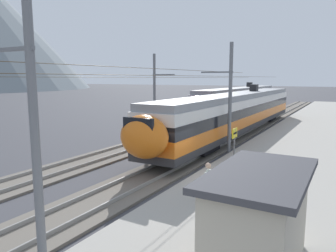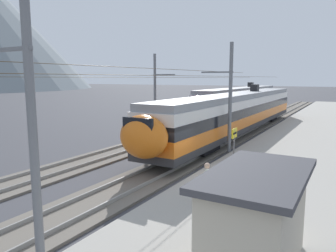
% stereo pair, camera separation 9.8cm
% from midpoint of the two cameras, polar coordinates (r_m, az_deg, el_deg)
% --- Properties ---
extents(ground_plane, '(400.00, 400.00, 0.00)m').
position_cam_midpoint_polar(ground_plane, '(17.27, 2.90, -9.04)').
color(ground_plane, '#424247').
extents(platform_slab, '(120.00, 8.97, 0.31)m').
position_cam_midpoint_polar(platform_slab, '(15.68, 20.17, -10.81)').
color(platform_slab, '#A39E93').
rests_on(platform_slab, ground).
extents(track_near, '(120.00, 3.00, 0.28)m').
position_cam_midpoint_polar(track_near, '(17.94, -1.39, -8.12)').
color(track_near, '#6B6359').
rests_on(track_near, ground).
extents(track_far, '(120.00, 3.00, 0.28)m').
position_cam_midpoint_polar(track_far, '(20.93, -13.33, -5.92)').
color(track_far, '#6B6359').
rests_on(track_far, ground).
extents(train_near_platform, '(32.19, 2.94, 4.27)m').
position_cam_midpoint_polar(train_near_platform, '(30.03, 12.51, 2.63)').
color(train_near_platform, '#2D2D30').
rests_on(train_near_platform, track_near).
extents(train_far_track, '(30.26, 2.86, 4.27)m').
position_cam_midpoint_polar(train_far_track, '(47.37, 12.81, 4.71)').
color(train_far_track, '#2D2D30').
rests_on(train_far_track, track_far).
extents(catenary_mast_west, '(48.36, 2.25, 8.25)m').
position_cam_midpoint_polar(catenary_mast_west, '(8.98, -23.33, 1.95)').
color(catenary_mast_west, slate).
rests_on(catenary_mast_west, ground).
extents(catenary_mast_mid, '(48.36, 2.25, 7.51)m').
position_cam_midpoint_polar(catenary_mast_mid, '(21.76, 10.74, 5.02)').
color(catenary_mast_mid, slate).
rests_on(catenary_mast_mid, ground).
extents(catenary_mast_far_side, '(48.36, 2.27, 7.41)m').
position_cam_midpoint_polar(catenary_mast_far_side, '(29.90, -1.98, 5.98)').
color(catenary_mast_far_side, slate).
rests_on(catenary_mast_far_side, ground).
extents(platform_sign, '(0.70, 0.08, 2.29)m').
position_cam_midpoint_polar(platform_sign, '(17.23, 11.83, -2.43)').
color(platform_sign, '#59595B').
rests_on(platform_sign, platform_slab).
extents(passenger_walking, '(0.53, 0.22, 1.69)m').
position_cam_midpoint_polar(passenger_walking, '(12.62, 7.14, -9.78)').
color(passenger_walking, '#383842').
rests_on(passenger_walking, platform_slab).
extents(handbag_beside_passenger, '(0.32, 0.18, 0.39)m').
position_cam_midpoint_polar(handbag_beside_passenger, '(13.45, 7.38, -12.28)').
color(handbag_beside_passenger, black).
rests_on(handbag_beside_passenger, platform_slab).
extents(handbag_near_sign, '(0.32, 0.18, 0.44)m').
position_cam_midpoint_polar(handbag_near_sign, '(17.35, 10.76, -7.46)').
color(handbag_near_sign, black).
rests_on(handbag_near_sign, platform_slab).
extents(potted_plant_platform_edge, '(0.65, 0.65, 0.80)m').
position_cam_midpoint_polar(potted_plant_platform_edge, '(17.42, 13.29, -6.51)').
color(potted_plant_platform_edge, brown).
rests_on(potted_plant_platform_edge, platform_slab).
extents(potted_plant_by_shelter, '(0.48, 0.48, 0.68)m').
position_cam_midpoint_polar(potted_plant_by_shelter, '(14.63, 11.46, -9.65)').
color(potted_plant_by_shelter, brown).
rests_on(potted_plant_by_shelter, platform_slab).
extents(platform_shelter, '(4.07, 2.23, 2.63)m').
position_cam_midpoint_polar(platform_shelter, '(8.71, 15.75, -15.89)').
color(platform_shelter, '#B7AD99').
rests_on(platform_shelter, platform_slab).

